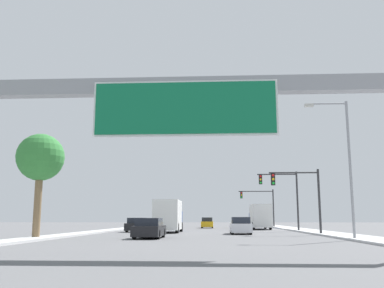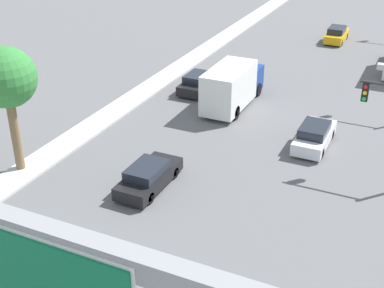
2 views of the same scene
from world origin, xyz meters
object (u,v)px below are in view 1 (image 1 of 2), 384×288
object	(u,v)px
car_near_right	(137,225)
traffic_light_mid_block	(285,191)
car_far_right	(149,229)
traffic_light_far_intersection	(261,201)
truck_box_primary	(260,217)
traffic_light_near_intersection	(302,190)
sign_gantry	(185,103)
palm_tree_background	(40,159)
truck_box_secondary	(168,216)
car_near_left	(240,226)
car_mid_right	(207,223)
street_lamp_right	(344,156)

from	to	relation	value
car_near_right	traffic_light_mid_block	world-z (taller)	traffic_light_mid_block
car_far_right	traffic_light_far_intersection	world-z (taller)	traffic_light_far_intersection
truck_box_primary	traffic_light_near_intersection	distance (m)	19.18
truck_box_primary	traffic_light_mid_block	bearing A→B (deg)	-78.05
car_near_right	traffic_light_mid_block	distance (m)	16.53
sign_gantry	truck_box_primary	bearing A→B (deg)	79.84
palm_tree_background	car_near_right	bearing A→B (deg)	75.21
truck_box_secondary	palm_tree_background	xyz separation A→B (m)	(-7.66, -13.98, 3.97)
car_near_left	traffic_light_far_intersection	distance (m)	28.76
sign_gantry	truck_box_secondary	world-z (taller)	sign_gantry
truck_box_primary	traffic_light_near_intersection	world-z (taller)	traffic_light_near_intersection
car_mid_right	truck_box_secondary	bearing A→B (deg)	-99.84
car_far_right	truck_box_secondary	world-z (taller)	truck_box_secondary
car_near_left	palm_tree_background	world-z (taller)	palm_tree_background
street_lamp_right	traffic_light_mid_block	bearing A→B (deg)	93.37
truck_box_primary	traffic_light_mid_block	size ratio (longest dim) A/B	1.27
sign_gantry	traffic_light_mid_block	distance (m)	31.44
truck_box_secondary	truck_box_primary	bearing A→B (deg)	51.87
car_near_left	traffic_light_far_intersection	size ratio (longest dim) A/B	0.79
sign_gantry	truck_box_secondary	distance (m)	26.34
car_near_left	car_far_right	world-z (taller)	car_near_left
car_mid_right	street_lamp_right	size ratio (longest dim) A/B	0.47
car_near_left	car_mid_right	xyz separation A→B (m)	(-3.50, 23.89, 0.00)
truck_box_secondary	street_lamp_right	bearing A→B (deg)	-46.63
traffic_light_mid_block	street_lamp_right	size ratio (longest dim) A/B	0.70
sign_gantry	traffic_light_near_intersection	distance (m)	22.08
car_near_left	car_far_right	distance (m)	11.21
traffic_light_mid_block	traffic_light_near_intersection	bearing A→B (deg)	-90.53
sign_gantry	truck_box_secondary	size ratio (longest dim) A/B	2.79
sign_gantry	palm_tree_background	xyz separation A→B (m)	(-11.16, 11.69, -0.71)
truck_box_primary	car_near_left	bearing A→B (deg)	-101.57
car_mid_right	car_far_right	xyz separation A→B (m)	(-3.50, -32.64, -0.04)
sign_gantry	car_mid_right	xyz separation A→B (m)	(0.00, 45.85, -5.59)
car_mid_right	car_far_right	size ratio (longest dim) A/B	0.94
sign_gantry	traffic_light_near_intersection	xyz separation A→B (m)	(8.80, 20.09, -2.46)
sign_gantry	car_mid_right	distance (m)	46.19
truck_box_secondary	traffic_light_mid_block	bearing A→B (deg)	19.61
car_mid_right	traffic_light_mid_block	bearing A→B (deg)	-60.54
truck_box_primary	street_lamp_right	world-z (taller)	street_lamp_right
car_mid_right	car_near_right	world-z (taller)	car_mid_right
car_near_left	car_near_right	bearing A→B (deg)	152.31
sign_gantry	car_mid_right	size ratio (longest dim) A/B	4.64
car_near_right	truck_box_primary	world-z (taller)	truck_box_primary
car_mid_right	traffic_light_mid_block	distance (m)	18.46
car_mid_right	truck_box_secondary	world-z (taller)	truck_box_secondary
car_near_left	street_lamp_right	size ratio (longest dim) A/B	0.49
truck_box_primary	car_near_right	bearing A→B (deg)	-140.39
sign_gantry	street_lamp_right	size ratio (longest dim) A/B	2.16
sign_gantry	street_lamp_right	world-z (taller)	street_lamp_right
street_lamp_right	car_near_left	bearing A→B (deg)	121.58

